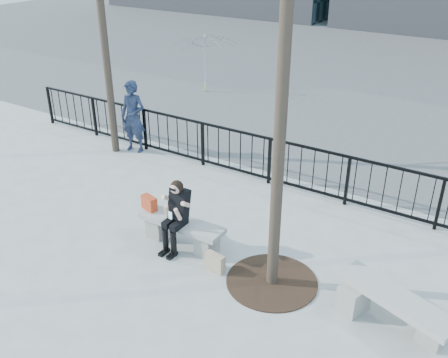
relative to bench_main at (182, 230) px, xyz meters
The scene contains 11 objects.
ground 0.30m from the bench_main, ahead, with size 120.00×120.00×0.00m, color gray.
street_surface 15.00m from the bench_main, 90.00° to the left, with size 60.00×23.00×0.01m, color #474747.
railing 3.01m from the bench_main, 90.00° to the left, with size 14.00×0.06×1.10m.
tree_grate 1.92m from the bench_main, ahead, with size 1.50×1.50×0.02m, color black.
bench_main is the anchor object (origin of this frame).
bench_second 3.82m from the bench_main, ahead, with size 1.78×0.50×0.53m.
seated_woman 0.40m from the bench_main, 90.00° to the right, with size 0.50×0.64×1.34m.
handbag 0.82m from the bench_main, behind, with size 0.32×0.15×0.27m, color #B53616.
shopping_bag 1.02m from the bench_main, 19.76° to the right, with size 0.35×0.13×0.33m, color #CCB690.
standing_man 4.59m from the bench_main, 142.00° to the left, with size 0.67×0.44×1.83m, color black.
vendor_umbrella 9.40m from the bench_main, 121.81° to the left, with size 2.21×2.26×2.03m, color yellow.
Camera 1 is at (4.73, -6.02, 5.21)m, focal length 40.00 mm.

